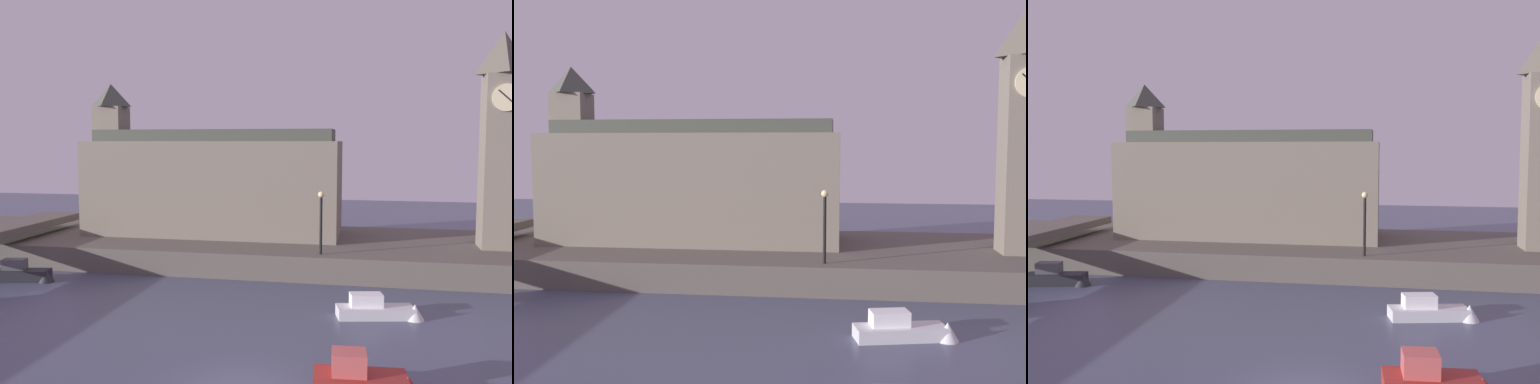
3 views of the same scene
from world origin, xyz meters
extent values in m
cube|color=#5B544C|center=(0.00, 20.00, 0.75)|extent=(70.00, 12.00, 1.50)
cube|color=slate|center=(-6.79, 21.13, 4.74)|extent=(17.48, 6.28, 6.48)
cube|color=slate|center=(-14.52, 21.13, 5.98)|extent=(2.01, 2.01, 8.96)
pyramid|color=#474C42|center=(-14.52, 21.13, 11.28)|extent=(2.22, 2.22, 1.64)
cube|color=#42473D|center=(-6.79, 21.13, 8.38)|extent=(16.60, 3.77, 0.80)
cylinder|color=black|center=(1.24, 15.03, 3.14)|extent=(0.16, 0.16, 3.27)
sphere|color=#F2E099|center=(1.24, 15.03, 4.95)|extent=(0.36, 0.36, 0.36)
cube|color=silver|center=(4.29, 8.59, 0.26)|extent=(3.62, 1.84, 0.51)
cube|color=white|center=(3.87, 8.59, 0.80)|extent=(1.57, 1.08, 0.57)
cone|color=silver|center=(6.02, 8.59, 0.28)|extent=(1.22, 1.22, 0.86)
cube|color=#CC5651|center=(3.40, 0.53, 1.05)|extent=(1.14, 1.02, 0.72)
cube|color=#232328|center=(-15.58, 11.39, 0.32)|extent=(3.39, 1.68, 0.64)
cube|color=#515156|center=(-15.97, 11.39, 0.94)|extent=(1.40, 0.98, 0.61)
cone|color=#232328|center=(-13.96, 11.39, 0.35)|extent=(1.13, 1.13, 0.81)
camera|label=1|loc=(3.94, -16.65, 7.96)|focal=39.14mm
camera|label=2|loc=(1.98, -13.26, 7.34)|focal=40.79mm
camera|label=3|loc=(2.23, -16.11, 7.44)|focal=38.82mm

